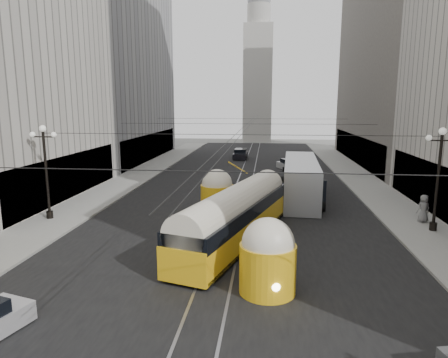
# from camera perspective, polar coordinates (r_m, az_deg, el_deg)

# --- Properties ---
(road) EXTENTS (20.00, 85.00, 0.02)m
(road) POSITION_cam_1_polar(r_m,az_deg,el_deg) (40.45, 2.93, -0.61)
(road) COLOR black
(road) RESTS_ON ground
(sidewalk_left) EXTENTS (4.00, 72.00, 0.15)m
(sidewalk_left) POSITION_cam_1_polar(r_m,az_deg,el_deg) (46.06, -11.89, 0.65)
(sidewalk_left) COLOR gray
(sidewalk_left) RESTS_ON ground
(sidewalk_right) EXTENTS (4.00, 72.00, 0.15)m
(sidewalk_right) POSITION_cam_1_polar(r_m,az_deg,el_deg) (44.89, 18.67, 0.06)
(sidewalk_right) COLOR gray
(sidewalk_right) RESTS_ON ground
(rail_left) EXTENTS (0.12, 85.00, 0.04)m
(rail_left) POSITION_cam_1_polar(r_m,az_deg,el_deg) (40.50, 1.87, -0.59)
(rail_left) COLOR gray
(rail_left) RESTS_ON ground
(rail_right) EXTENTS (0.12, 85.00, 0.04)m
(rail_right) POSITION_cam_1_polar(r_m,az_deg,el_deg) (40.42, 3.99, -0.63)
(rail_right) COLOR gray
(rail_right) RESTS_ON ground
(building_left_far) EXTENTS (12.60, 28.60, 28.60)m
(building_left_far) POSITION_cam_1_polar(r_m,az_deg,el_deg) (59.76, -16.36, 16.40)
(building_left_far) COLOR #999999
(building_left_far) RESTS_ON ground
(building_right_far) EXTENTS (12.60, 32.60, 32.60)m
(building_right_far) POSITION_cam_1_polar(r_m,az_deg,el_deg) (58.52, 25.10, 17.96)
(building_right_far) COLOR #514C47
(building_right_far) RESTS_ON ground
(distant_tower) EXTENTS (6.00, 6.00, 31.36)m
(distant_tower) POSITION_cam_1_polar(r_m,az_deg,el_deg) (87.43, 4.88, 15.26)
(distant_tower) COLOR #B2AFA8
(distant_tower) RESTS_ON ground
(lamppost_left_mid) EXTENTS (1.86, 0.44, 6.37)m
(lamppost_left_mid) POSITION_cam_1_polar(r_m,az_deg,el_deg) (29.45, -24.11, 1.62)
(lamppost_left_mid) COLOR black
(lamppost_left_mid) RESTS_ON sidewalk_left
(lamppost_right_mid) EXTENTS (1.86, 0.44, 6.37)m
(lamppost_right_mid) POSITION_cam_1_polar(r_m,az_deg,el_deg) (27.49, 28.30, 0.69)
(lamppost_right_mid) COLOR black
(lamppost_right_mid) RESTS_ON sidewalk_right
(catenary) EXTENTS (25.00, 72.00, 0.23)m
(catenary) POSITION_cam_1_polar(r_m,az_deg,el_deg) (38.71, 3.10, 7.66)
(catenary) COLOR black
(catenary) RESTS_ON ground
(streetcar) EXTENTS (6.07, 14.64, 3.32)m
(streetcar) POSITION_cam_1_polar(r_m,az_deg,el_deg) (22.95, 1.68, -5.21)
(streetcar) COLOR gold
(streetcar) RESTS_ON ground
(city_bus) EXTENTS (3.34, 12.86, 3.24)m
(city_bus) POSITION_cam_1_polar(r_m,az_deg,el_deg) (34.40, 10.91, 0.21)
(city_bus) COLOR #ABAEB1
(city_bus) RESTS_ON ground
(sedan_white_far) EXTENTS (3.16, 4.51, 1.32)m
(sedan_white_far) POSITION_cam_1_polar(r_m,az_deg,el_deg) (49.11, 9.35, 1.97)
(sedan_white_far) COLOR silver
(sedan_white_far) RESTS_ON ground
(sedan_dark_far) EXTENTS (2.01, 4.67, 1.46)m
(sedan_dark_far) POSITION_cam_1_polar(r_m,az_deg,el_deg) (58.66, 2.39, 3.56)
(sedan_dark_far) COLOR black
(sedan_dark_far) RESTS_ON ground
(pedestrian_sidewalk_right) EXTENTS (1.02, 0.78, 1.85)m
(pedestrian_sidewalk_right) POSITION_cam_1_polar(r_m,az_deg,el_deg) (29.67, 26.62, -3.78)
(pedestrian_sidewalk_right) COLOR slate
(pedestrian_sidewalk_right) RESTS_ON sidewalk_right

